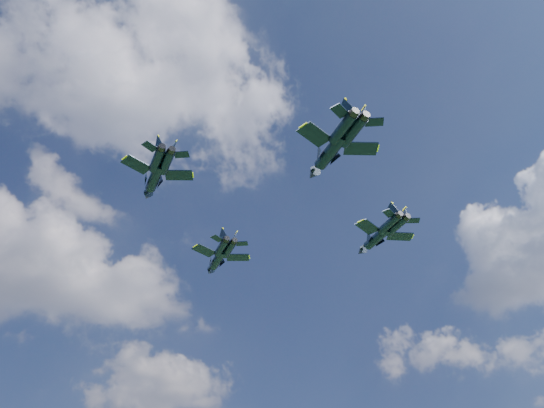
% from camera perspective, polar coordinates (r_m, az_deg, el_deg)
% --- Properties ---
extents(jet_lead, '(10.95, 13.96, 3.35)m').
position_cam_1_polar(jet_lead, '(111.71, -5.16, -5.24)').
color(jet_lead, black).
extents(jet_left, '(10.77, 13.77, 3.30)m').
position_cam_1_polar(jet_left, '(91.01, -11.02, 2.38)').
color(jet_left, black).
extents(jet_right, '(11.09, 14.42, 3.42)m').
position_cam_1_polar(jet_right, '(103.86, 9.77, -3.18)').
color(jet_right, black).
extents(jet_slot, '(12.24, 15.71, 3.76)m').
position_cam_1_polar(jet_slot, '(84.51, 5.41, 4.85)').
color(jet_slot, black).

